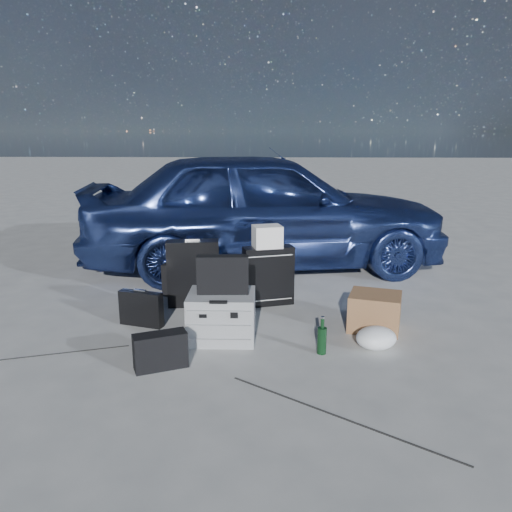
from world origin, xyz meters
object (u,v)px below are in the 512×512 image
(car, at_px, (264,209))
(cardboard_box, at_px, (375,312))
(pelican_case, at_px, (222,316))
(briefcase, at_px, (141,309))
(suitcase_left, at_px, (193,273))
(duffel_bag, at_px, (197,279))
(green_bottle, at_px, (322,336))
(suitcase_right, at_px, (268,276))

(car, relative_size, cardboard_box, 10.27)
(car, distance_m, pelican_case, 2.38)
(briefcase, distance_m, suitcase_left, 0.70)
(duffel_bag, xyz_separation_m, green_bottle, (1.19, -1.40, -0.02))
(briefcase, distance_m, green_bottle, 1.64)
(suitcase_right, relative_size, cardboard_box, 1.37)
(briefcase, bearing_deg, pelican_case, -2.71)
(duffel_bag, bearing_deg, suitcase_right, -5.83)
(car, bearing_deg, briefcase, 143.34)
(pelican_case, xyz_separation_m, cardboard_box, (1.31, 0.25, -0.04))
(pelican_case, height_order, suitcase_right, suitcase_right)
(briefcase, relative_size, duffel_bag, 0.60)
(suitcase_left, bearing_deg, green_bottle, -49.44)
(green_bottle, bearing_deg, cardboard_box, 45.68)
(duffel_bag, bearing_deg, green_bottle, -36.46)
(suitcase_right, bearing_deg, car, 75.52)
(cardboard_box, bearing_deg, suitcase_right, 146.41)
(duffel_bag, xyz_separation_m, cardboard_box, (1.70, -0.89, -0.01))
(pelican_case, height_order, cardboard_box, pelican_case)
(green_bottle, bearing_deg, duffel_bag, 130.33)
(car, bearing_deg, green_bottle, -178.10)
(briefcase, height_order, green_bottle, briefcase)
(pelican_case, bearing_deg, suitcase_right, 66.09)
(car, height_order, pelican_case, car)
(suitcase_left, bearing_deg, briefcase, -131.39)
(briefcase, bearing_deg, car, 79.17)
(car, xyz_separation_m, suitcase_left, (-0.67, -1.48, -0.42))
(suitcase_left, bearing_deg, car, 58.86)
(cardboard_box, bearing_deg, car, 116.28)
(suitcase_right, height_order, duffel_bag, suitcase_right)
(suitcase_left, bearing_deg, pelican_case, -72.68)
(pelican_case, distance_m, briefcase, 0.79)
(briefcase, xyz_separation_m, duffel_bag, (0.37, 0.88, 0.01))
(suitcase_right, bearing_deg, pelican_case, -130.46)
(car, distance_m, suitcase_left, 1.67)
(car, xyz_separation_m, duffel_bag, (-0.69, -1.16, -0.58))
(duffel_bag, bearing_deg, pelican_case, -58.15)
(car, bearing_deg, suitcase_left, 146.35)
(car, distance_m, green_bottle, 2.68)
(pelican_case, distance_m, duffel_bag, 1.20)
(green_bottle, bearing_deg, suitcase_left, 137.23)
(briefcase, xyz_separation_m, suitcase_left, (0.38, 0.56, 0.17))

